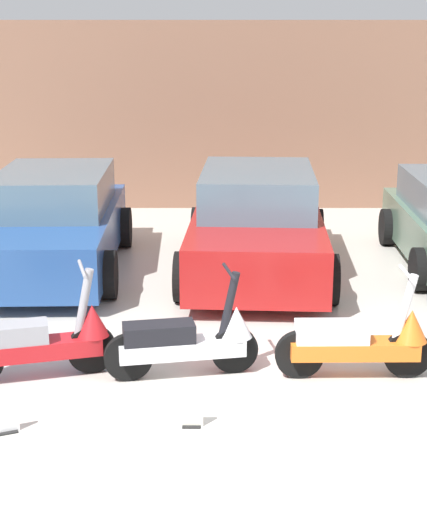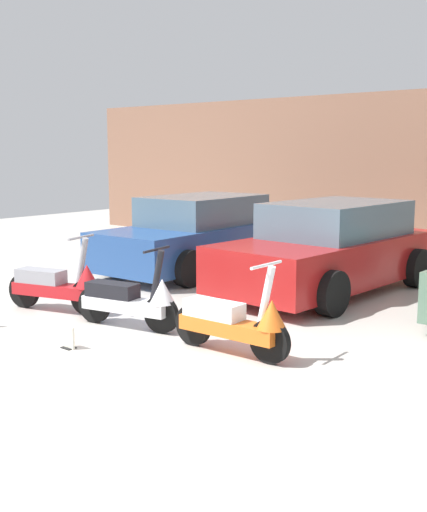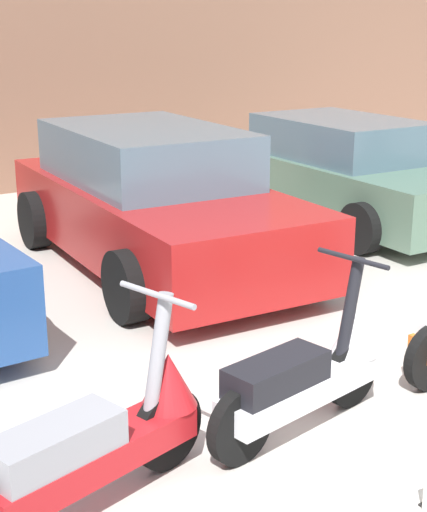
{
  "view_description": "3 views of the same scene",
  "coord_description": "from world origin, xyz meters",
  "px_view_note": "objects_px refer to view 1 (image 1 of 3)",
  "views": [
    {
      "loc": [
        -0.34,
        -6.59,
        3.29
      ],
      "look_at": [
        -0.34,
        2.67,
        0.67
      ],
      "focal_mm": 55.0,
      "sensor_mm": 36.0,
      "label": 1
    },
    {
      "loc": [
        5.3,
        -4.92,
        2.25
      ],
      "look_at": [
        -0.27,
        1.93,
        0.81
      ],
      "focal_mm": 45.0,
      "sensor_mm": 36.0,
      "label": 2
    },
    {
      "loc": [
        -3.53,
        -2.85,
        2.55
      ],
      "look_at": [
        -0.15,
        2.42,
        0.63
      ],
      "focal_mm": 55.0,
      "sensor_mm": 36.0,
      "label": 3
    }
  ],
  "objects_px": {
    "scooter_front_left": "(43,340)",
    "scooter_front_center": "(362,341)",
    "scooter_front_right": "(189,340)",
    "placard_near_right_scooter": "(192,414)",
    "car_rear_left": "(54,224)",
    "car_rear_center": "(258,224)",
    "placard_near_left_scooter": "(8,420)"
  },
  "relations": [
    {
      "from": "scooter_front_center",
      "to": "car_rear_left",
      "type": "height_order",
      "value": "car_rear_left"
    },
    {
      "from": "car_rear_left",
      "to": "scooter_front_left",
      "type": "bearing_deg",
      "value": 7.62
    },
    {
      "from": "scooter_front_right",
      "to": "car_rear_center",
      "type": "xyz_separation_m",
      "value": [
        0.86,
        3.61,
        0.31
      ]
    },
    {
      "from": "scooter_front_right",
      "to": "car_rear_center",
      "type": "bearing_deg",
      "value": 66.12
    },
    {
      "from": "scooter_front_right",
      "to": "car_rear_left",
      "type": "bearing_deg",
      "value": 108.52
    },
    {
      "from": "car_rear_center",
      "to": "scooter_front_center",
      "type": "bearing_deg",
      "value": 16.25
    },
    {
      "from": "placard_near_left_scooter",
      "to": "placard_near_right_scooter",
      "type": "distance_m",
      "value": 1.58
    },
    {
      "from": "car_rear_left",
      "to": "placard_near_left_scooter",
      "type": "distance_m",
      "value": 4.94
    },
    {
      "from": "scooter_front_left",
      "to": "scooter_front_center",
      "type": "height_order",
      "value": "scooter_front_left"
    },
    {
      "from": "placard_near_right_scooter",
      "to": "car_rear_left",
      "type": "bearing_deg",
      "value": 113.86
    },
    {
      "from": "scooter_front_right",
      "to": "scooter_front_center",
      "type": "xyz_separation_m",
      "value": [
        1.7,
        -0.04,
        0.0
      ]
    },
    {
      "from": "car_rear_center",
      "to": "placard_near_right_scooter",
      "type": "height_order",
      "value": "car_rear_center"
    },
    {
      "from": "car_rear_center",
      "to": "scooter_front_right",
      "type": "bearing_deg",
      "value": -10.15
    },
    {
      "from": "scooter_front_center",
      "to": "placard_near_left_scooter",
      "type": "relative_size",
      "value": 6.0
    },
    {
      "from": "scooter_front_right",
      "to": "scooter_front_center",
      "type": "bearing_deg",
      "value": -11.69
    },
    {
      "from": "scooter_front_center",
      "to": "car_rear_center",
      "type": "xyz_separation_m",
      "value": [
        -0.84,
        3.65,
        0.31
      ]
    },
    {
      "from": "car_rear_left",
      "to": "placard_near_right_scooter",
      "type": "relative_size",
      "value": 16.24
    },
    {
      "from": "scooter_front_left",
      "to": "scooter_front_center",
      "type": "bearing_deg",
      "value": -14.94
    },
    {
      "from": "car_rear_left",
      "to": "car_rear_center",
      "type": "bearing_deg",
      "value": 86.24
    },
    {
      "from": "placard_near_left_scooter",
      "to": "scooter_front_center",
      "type": "bearing_deg",
      "value": 19.21
    },
    {
      "from": "scooter_front_center",
      "to": "scooter_front_right",
      "type": "bearing_deg",
      "value": 178.06
    },
    {
      "from": "placard_near_left_scooter",
      "to": "placard_near_right_scooter",
      "type": "height_order",
      "value": "same"
    },
    {
      "from": "scooter_front_left",
      "to": "scooter_front_right",
      "type": "bearing_deg",
      "value": -13.41
    },
    {
      "from": "scooter_front_left",
      "to": "placard_near_left_scooter",
      "type": "height_order",
      "value": "scooter_front_left"
    },
    {
      "from": "scooter_front_right",
      "to": "car_rear_left",
      "type": "distance_m",
      "value": 4.26
    },
    {
      "from": "car_rear_center",
      "to": "placard_near_right_scooter",
      "type": "distance_m",
      "value": 4.77
    },
    {
      "from": "scooter_front_left",
      "to": "car_rear_center",
      "type": "relative_size",
      "value": 0.36
    },
    {
      "from": "scooter_front_left",
      "to": "scooter_front_center",
      "type": "relative_size",
      "value": 1.0
    },
    {
      "from": "scooter_front_center",
      "to": "car_rear_left",
      "type": "relative_size",
      "value": 0.37
    },
    {
      "from": "car_rear_left",
      "to": "placard_near_right_scooter",
      "type": "distance_m",
      "value": 5.25
    },
    {
      "from": "placard_near_right_scooter",
      "to": "scooter_front_center",
      "type": "bearing_deg",
      "value": 31.72
    },
    {
      "from": "scooter_front_right",
      "to": "placard_near_right_scooter",
      "type": "height_order",
      "value": "scooter_front_right"
    }
  ]
}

